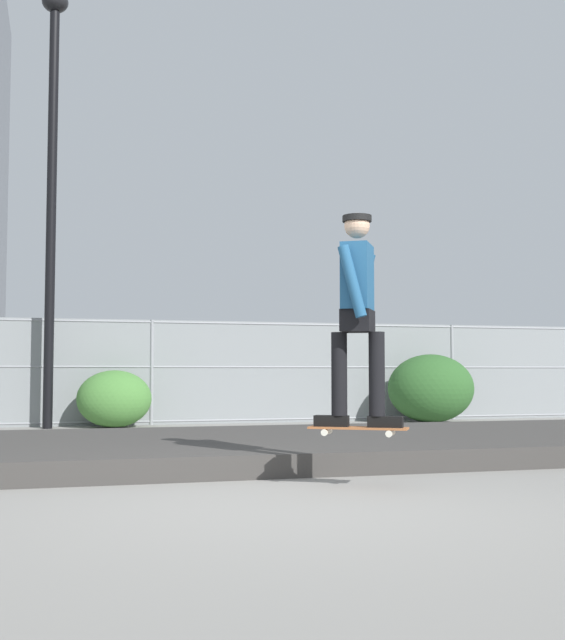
# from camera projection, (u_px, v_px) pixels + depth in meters

# --- Properties ---
(ground_plane) EXTENTS (120.00, 120.00, 0.00)m
(ground_plane) POSITION_uv_depth(u_px,v_px,m) (291.00, 505.00, 5.69)
(ground_plane) COLOR gray
(gravel_berm) EXTENTS (14.23, 3.73, 0.21)m
(gravel_berm) POSITION_uv_depth(u_px,v_px,m) (209.00, 448.00, 8.76)
(gravel_berm) COLOR #3D3A38
(gravel_berm) RESTS_ON ground_plane
(skateboard) EXTENTS (0.79, 0.58, 0.07)m
(skateboard) POSITION_uv_depth(u_px,v_px,m) (358.00, 429.00, 6.49)
(skateboard) COLOR #9E5B33
(skater) EXTENTS (0.67, 0.62, 1.75)m
(skater) POSITION_uv_depth(u_px,v_px,m) (357.00, 304.00, 6.55)
(skater) COLOR black
(skater) RESTS_ON skateboard
(chain_fence) EXTENTS (23.50, 0.06, 1.85)m
(chain_fence) POSITION_uv_depth(u_px,v_px,m) (152.00, 372.00, 14.16)
(chain_fence) COLOR gray
(chain_fence) RESTS_ON ground_plane
(street_lamp) EXTENTS (0.44, 0.44, 7.39)m
(street_lamp) POSITION_uv_depth(u_px,v_px,m) (52.00, 156.00, 13.47)
(street_lamp) COLOR black
(street_lamp) RESTS_ON ground_plane
(parked_car_mid) EXTENTS (4.54, 2.23, 1.66)m
(parked_car_mid) POSITION_uv_depth(u_px,v_px,m) (153.00, 376.00, 17.77)
(parked_car_mid) COLOR silver
(parked_car_mid) RESTS_ON ground_plane
(parked_car_far) EXTENTS (4.44, 2.02, 1.66)m
(parked_car_far) POSITION_uv_depth(u_px,v_px,m) (415.00, 375.00, 19.51)
(parked_car_far) COLOR maroon
(parked_car_far) RESTS_ON ground_plane
(shrub_center) EXTENTS (1.24, 1.01, 0.96)m
(shrub_center) POSITION_uv_depth(u_px,v_px,m) (114.00, 399.00, 13.43)
(shrub_center) COLOR #477F38
(shrub_center) RESTS_ON ground_plane
(shrub_right) EXTENTS (1.62, 1.33, 1.25)m
(shrub_right) POSITION_uv_depth(u_px,v_px,m) (431.00, 388.00, 14.73)
(shrub_right) COLOR #2D5B28
(shrub_right) RESTS_ON ground_plane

